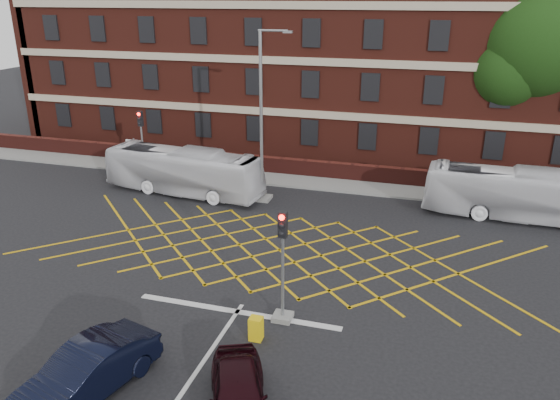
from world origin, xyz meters
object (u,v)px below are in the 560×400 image
(bus_right, at_px, (520,194))
(traffic_light_near, at_px, (283,277))
(traffic_light_far, at_px, (143,150))
(car_maroon, at_px, (238,393))
(utility_cabinet, at_px, (256,329))
(direction_signs, at_px, (134,151))
(bus_left, at_px, (183,171))
(car_navy, at_px, (87,372))
(deciduous_tree, at_px, (533,53))
(street_lamp, at_px, (263,144))

(bus_right, distance_m, traffic_light_near, 15.78)
(traffic_light_near, relative_size, traffic_light_far, 1.00)
(car_maroon, relative_size, utility_cabinet, 4.59)
(direction_signs, bearing_deg, car_maroon, -52.69)
(direction_signs, bearing_deg, bus_right, -3.87)
(bus_left, height_order, car_navy, bus_left)
(bus_left, bearing_deg, traffic_light_far, 67.48)
(deciduous_tree, xyz_separation_m, street_lamp, (-14.50, -9.82, -4.47))
(bus_left, height_order, street_lamp, street_lamp)
(car_navy, height_order, direction_signs, direction_signs)
(traffic_light_far, xyz_separation_m, utility_cabinet, (12.84, -14.97, -1.34))
(car_maroon, bearing_deg, deciduous_tree, 46.45)
(car_maroon, xyz_separation_m, direction_signs, (-14.73, 19.33, 0.71))
(bus_left, height_order, utility_cabinet, bus_left)
(car_navy, distance_m, deciduous_tree, 31.26)
(bus_left, bearing_deg, street_lamp, -80.04)
(bus_right, relative_size, car_maroon, 2.48)
(street_lamp, xyz_separation_m, direction_signs, (-10.01, 2.84, -1.93))
(bus_left, bearing_deg, utility_cabinet, -138.08)
(street_lamp, relative_size, utility_cabinet, 11.05)
(utility_cabinet, bearing_deg, street_lamp, 107.27)
(direction_signs, relative_size, utility_cabinet, 2.57)
(car_navy, relative_size, street_lamp, 0.50)
(bus_left, distance_m, traffic_light_far, 4.51)
(traffic_light_far, distance_m, utility_cabinet, 19.77)
(car_navy, height_order, traffic_light_near, traffic_light_near)
(car_maroon, relative_size, traffic_light_far, 0.92)
(bus_right, relative_size, street_lamp, 1.03)
(bus_left, xyz_separation_m, deciduous_tree, (19.38, 10.08, 6.41))
(car_maroon, relative_size, direction_signs, 1.79)
(bus_left, xyz_separation_m, traffic_light_far, (-3.91, 2.21, 0.40))
(utility_cabinet, bearing_deg, deciduous_tree, 65.41)
(bus_right, bearing_deg, deciduous_tree, -2.45)
(bus_right, bearing_deg, car_maroon, 155.21)
(deciduous_tree, distance_m, street_lamp, 18.08)
(car_maroon, distance_m, traffic_light_far, 22.88)
(bus_right, relative_size, car_navy, 2.07)
(car_maroon, xyz_separation_m, deciduous_tree, (9.78, 26.31, 7.11))
(deciduous_tree, relative_size, utility_cabinet, 13.81)
(traffic_light_near, bearing_deg, utility_cabinet, -110.43)
(car_maroon, distance_m, deciduous_tree, 28.95)
(traffic_light_near, distance_m, traffic_light_far, 19.03)
(bus_right, height_order, car_navy, bus_right)
(direction_signs, bearing_deg, car_navy, -62.93)
(car_navy, xyz_separation_m, street_lamp, (-0.16, 17.05, 2.53))
(utility_cabinet, bearing_deg, traffic_light_near, 69.57)
(utility_cabinet, bearing_deg, bus_right, 55.65)
(car_navy, bearing_deg, bus_left, 121.75)
(car_maroon, xyz_separation_m, traffic_light_near, (-0.14, 4.90, 1.09))
(bus_right, bearing_deg, car_navy, 145.61)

